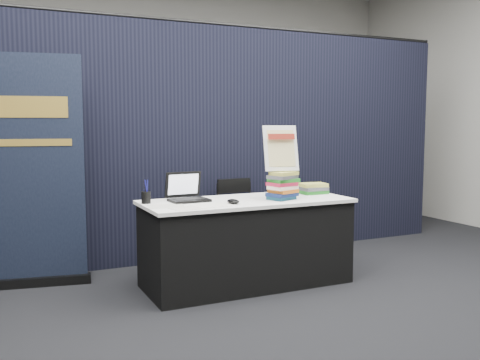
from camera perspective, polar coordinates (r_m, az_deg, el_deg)
name	(u,v)px	position (r m, az deg, el deg)	size (l,w,h in m)	color
floor	(277,303)	(4.32, 3.96, -12.95)	(8.00, 8.00, 0.00)	black
wall_back	(141,99)	(7.83, -10.53, 8.45)	(8.00, 0.02, 3.50)	#A19F98
drape_partition	(202,144)	(5.54, -4.06, 3.90)	(6.00, 0.08, 2.40)	black
display_table	(246,242)	(4.69, 0.69, -6.63)	(1.80, 0.75, 0.75)	black
laptop	(187,194)	(4.56, -5.62, -1.51)	(0.33, 0.27, 0.24)	black
mouse	(233,201)	(4.38, -0.74, -2.30)	(0.08, 0.12, 0.04)	black
brochure_left	(166,206)	(4.28, -7.87, -2.78)	(0.28, 0.20, 0.00)	silver
brochure_mid	(213,205)	(4.29, -2.90, -2.72)	(0.30, 0.21, 0.00)	white
brochure_right	(188,208)	(4.17, -5.55, -3.00)	(0.26, 0.19, 0.00)	silver
pen_cup	(146,198)	(4.46, -9.99, -1.85)	(0.08, 0.08, 0.10)	black
book_stack_tall	(282,186)	(4.63, 4.53, -0.60)	(0.26, 0.23, 0.24)	navy
book_stack_short	(314,188)	(5.05, 7.85, -0.90)	(0.25, 0.20, 0.10)	#228225
info_sign	(281,149)	(4.63, 4.38, 3.35)	(0.32, 0.17, 0.41)	black
pullup_banner	(37,185)	(4.88, -20.88, -0.48)	(0.85, 0.25, 1.99)	black
stacking_chair	(240,217)	(5.40, -0.01, -3.94)	(0.39, 0.39, 0.84)	black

